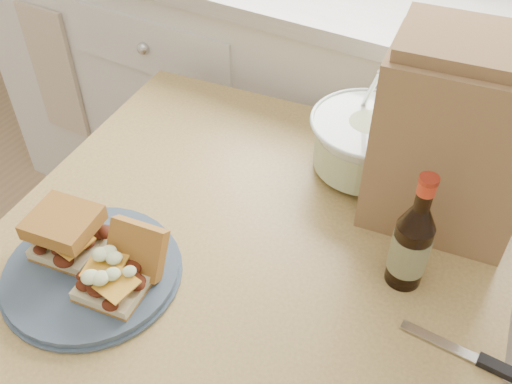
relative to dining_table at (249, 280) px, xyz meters
The scene contains 9 objects.
cabinet_run 0.81m from the dining_table, 98.14° to the left, with size 2.50×0.64×0.94m.
dining_table is the anchor object (origin of this frame).
plate 0.30m from the dining_table, 133.77° to the right, with size 0.30×0.30×0.02m, color #43566D.
sandwich_left 0.35m from the dining_table, 143.81° to the right, with size 0.12×0.11×0.08m.
sandwich_right 0.28m from the dining_table, 123.14° to the right, with size 0.12×0.15×0.09m.
coleslaw_bowl 0.36m from the dining_table, 70.96° to the left, with size 0.23×0.23×0.23m.
beer_bottle 0.34m from the dining_table, 12.27° to the left, with size 0.06×0.06×0.23m.
knife 0.45m from the dining_table, ahead, with size 0.20×0.03×0.01m.
paper_bag 0.45m from the dining_table, 41.00° to the left, with size 0.26×0.17×0.34m, color #976B49.
Camera 1 is at (0.47, 0.32, 1.52)m, focal length 40.00 mm.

